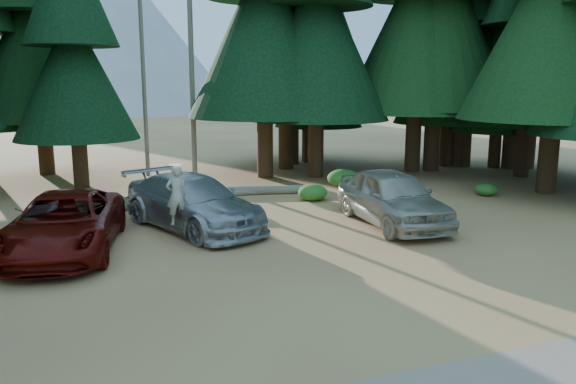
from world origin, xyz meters
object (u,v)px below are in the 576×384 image
at_px(frisbee_player, 177,195).
at_px(log_left, 101,211).
at_px(silver_minivan_right, 392,197).
at_px(log_right, 253,190).
at_px(red_pickup, 64,224).
at_px(log_mid, 261,191).
at_px(silver_minivan_center, 193,202).

distance_m(frisbee_player, log_left, 4.72).
relative_size(silver_minivan_right, log_right, 0.97).
distance_m(red_pickup, frisbee_player, 3.04).
relative_size(red_pickup, log_right, 1.06).
relative_size(silver_minivan_right, log_left, 1.34).
bearing_deg(silver_minivan_right, log_mid, 115.62).
distance_m(red_pickup, log_right, 9.05).
xyz_separation_m(log_mid, log_right, (-0.31, 0.08, 0.05)).
bearing_deg(log_left, log_mid, -10.37).
distance_m(silver_minivan_right, log_left, 9.80).
relative_size(frisbee_player, log_left, 0.45).
bearing_deg(silver_minivan_right, frisbee_player, 179.87).
relative_size(silver_minivan_center, frisbee_player, 3.28).
bearing_deg(frisbee_player, red_pickup, -4.40).
relative_size(silver_minivan_center, silver_minivan_right, 1.10).
bearing_deg(red_pickup, silver_minivan_center, 30.23).
xyz_separation_m(frisbee_player, log_right, (3.98, 5.69, -1.16)).
distance_m(silver_minivan_center, log_right, 5.58).
xyz_separation_m(silver_minivan_center, log_mid, (3.61, 4.38, -0.70)).
height_order(frisbee_player, log_right, frisbee_player).
height_order(red_pickup, log_right, red_pickup).
bearing_deg(log_left, silver_minivan_right, -51.91).
distance_m(red_pickup, log_mid, 9.24).
distance_m(silver_minivan_right, log_right, 6.78).
height_order(silver_minivan_right, log_right, silver_minivan_right).
relative_size(silver_minivan_right, frisbee_player, 2.99).
bearing_deg(silver_minivan_center, log_right, 32.06).
bearing_deg(silver_minivan_center, frisbee_player, -140.54).
xyz_separation_m(red_pickup, silver_minivan_right, (9.69, -0.43, 0.09)).
distance_m(silver_minivan_right, frisbee_player, 6.74).
bearing_deg(frisbee_player, log_mid, -132.88).
bearing_deg(log_right, silver_minivan_center, -112.25).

